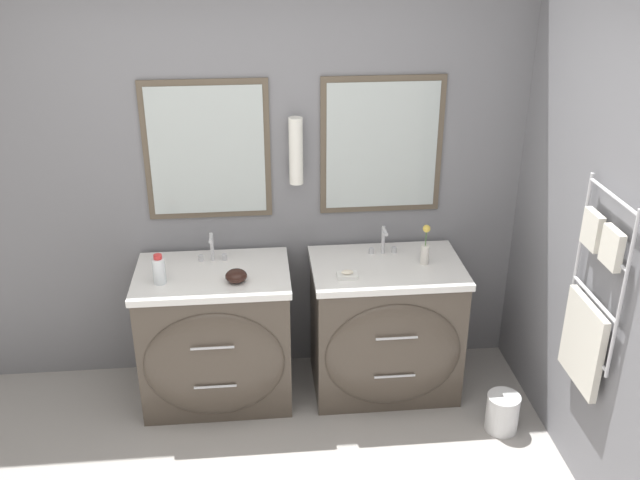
% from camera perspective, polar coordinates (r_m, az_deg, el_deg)
% --- Properties ---
extents(wall_back, '(4.94, 0.16, 2.60)m').
position_cam_1_polar(wall_back, '(4.30, -5.63, 5.15)').
color(wall_back, slate).
rests_on(wall_back, ground_plane).
extents(wall_right, '(0.13, 3.40, 2.60)m').
position_cam_1_polar(wall_right, '(3.83, 20.61, 0.90)').
color(wall_right, slate).
rests_on(wall_right, ground_plane).
extents(vanity_left, '(0.89, 0.67, 0.85)m').
position_cam_1_polar(vanity_left, '(4.34, -8.32, -7.71)').
color(vanity_left, '#4C4238').
rests_on(vanity_left, ground_plane).
extents(vanity_right, '(0.89, 0.67, 0.85)m').
position_cam_1_polar(vanity_right, '(4.39, 5.28, -7.07)').
color(vanity_right, '#4C4238').
rests_on(vanity_right, ground_plane).
extents(faucet_left, '(0.17, 0.11, 0.18)m').
position_cam_1_polar(faucet_left, '(4.26, -8.64, -0.67)').
color(faucet_left, silver).
rests_on(faucet_left, vanity_left).
extents(faucet_right, '(0.17, 0.11, 0.18)m').
position_cam_1_polar(faucet_right, '(4.32, 5.09, -0.11)').
color(faucet_right, silver).
rests_on(faucet_right, vanity_right).
extents(toiletry_bottle, '(0.07, 0.07, 0.17)m').
position_cam_1_polar(toiletry_bottle, '(4.07, -12.75, -2.35)').
color(toiletry_bottle, silver).
rests_on(toiletry_bottle, vanity_left).
extents(amenity_bowl, '(0.12, 0.12, 0.07)m').
position_cam_1_polar(amenity_bowl, '(4.03, -6.72, -2.87)').
color(amenity_bowl, black).
rests_on(amenity_bowl, vanity_left).
extents(flower_vase, '(0.05, 0.05, 0.25)m').
position_cam_1_polar(flower_vase, '(4.22, 8.42, -0.67)').
color(flower_vase, silver).
rests_on(flower_vase, vanity_right).
extents(soap_dish, '(0.12, 0.08, 0.04)m').
position_cam_1_polar(soap_dish, '(4.06, 2.20, -2.79)').
color(soap_dish, white).
rests_on(soap_dish, vanity_right).
extents(waste_bin, '(0.19, 0.19, 0.23)m').
position_cam_1_polar(waste_bin, '(4.36, 14.39, -13.16)').
color(waste_bin, silver).
rests_on(waste_bin, ground_plane).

